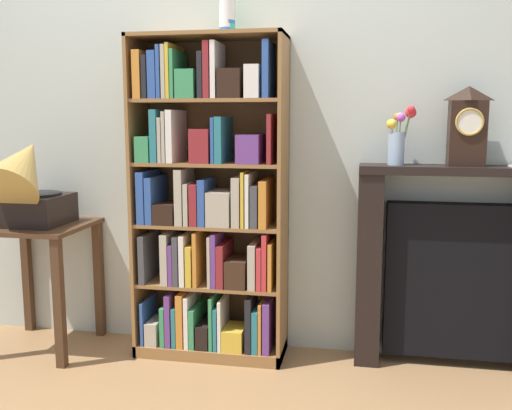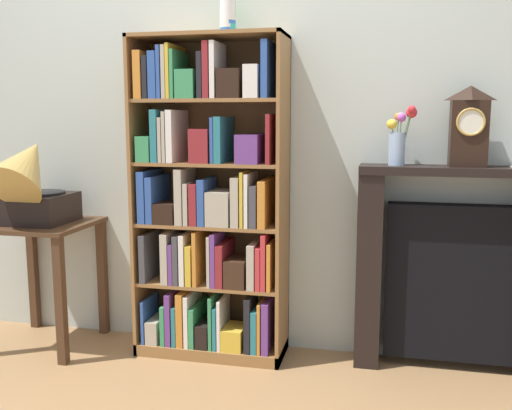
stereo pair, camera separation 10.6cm
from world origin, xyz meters
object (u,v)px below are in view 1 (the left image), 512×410
at_px(cup_stack, 227,14).
at_px(side_table_left, 40,256).
at_px(fireplace_mantel, 452,269).
at_px(bookshelf, 208,211).
at_px(flower_vase, 398,138).
at_px(gramophone, 27,182).
at_px(mantel_clock, 467,126).

relative_size(cup_stack, side_table_left, 0.30).
height_order(cup_stack, fireplace_mantel, cup_stack).
bearing_deg(bookshelf, fireplace_mantel, 3.47).
relative_size(bookshelf, flower_vase, 5.75).
height_order(side_table_left, flower_vase, flower_vase).
distance_m(fireplace_mantel, flower_vase, 0.69).
height_order(gramophone, mantel_clock, mantel_clock).
bearing_deg(bookshelf, cup_stack, 30.08).
bearing_deg(bookshelf, flower_vase, 3.47).
height_order(side_table_left, fireplace_mantel, fireplace_mantel).
bearing_deg(flower_vase, side_table_left, -175.46).
height_order(bookshelf, cup_stack, cup_stack).
xyz_separation_m(cup_stack, fireplace_mantel, (1.11, 0.02, -1.23)).
relative_size(bookshelf, fireplace_mantel, 1.63).
height_order(side_table_left, mantel_clock, mantel_clock).
height_order(fireplace_mantel, mantel_clock, mantel_clock).
height_order(side_table_left, gramophone, gramophone).
xyz_separation_m(fireplace_mantel, mantel_clock, (0.03, -0.02, 0.69)).
xyz_separation_m(side_table_left, flower_vase, (1.82, 0.14, 0.62)).
relative_size(side_table_left, fireplace_mantel, 0.67).
bearing_deg(bookshelf, side_table_left, -174.35).
xyz_separation_m(gramophone, mantel_clock, (2.13, 0.22, 0.28)).
bearing_deg(gramophone, fireplace_mantel, 6.38).
bearing_deg(fireplace_mantel, gramophone, -173.62).
bearing_deg(fireplace_mantel, side_table_left, -175.60).
distance_m(bookshelf, gramophone, 0.92).
xyz_separation_m(mantel_clock, flower_vase, (-0.31, 0.00, -0.06)).
bearing_deg(fireplace_mantel, mantel_clock, -30.11).
distance_m(bookshelf, mantel_clock, 1.31).
height_order(cup_stack, flower_vase, cup_stack).
distance_m(side_table_left, flower_vase, 1.93).
xyz_separation_m(bookshelf, gramophone, (-0.89, -0.16, 0.15)).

